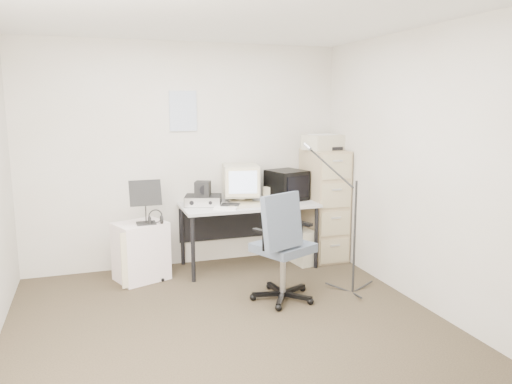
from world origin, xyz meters
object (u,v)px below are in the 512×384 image
object	(u,v)px
filing_cabinet	(324,204)
side_cart	(141,251)
office_chair	(283,245)
desk	(249,235)

from	to	relation	value
filing_cabinet	side_cart	bearing A→B (deg)	-177.82
filing_cabinet	side_cart	world-z (taller)	filing_cabinet
filing_cabinet	office_chair	bearing A→B (deg)	-131.48
filing_cabinet	desk	bearing A→B (deg)	-178.19
desk	side_cart	size ratio (longest dim) A/B	2.45
office_chair	side_cart	distance (m)	1.58
office_chair	side_cart	size ratio (longest dim) A/B	1.72
filing_cabinet	office_chair	xyz separation A→B (m)	(-0.94, -1.07, -0.12)
side_cart	desk	bearing A→B (deg)	-18.84
office_chair	side_cart	world-z (taller)	office_chair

